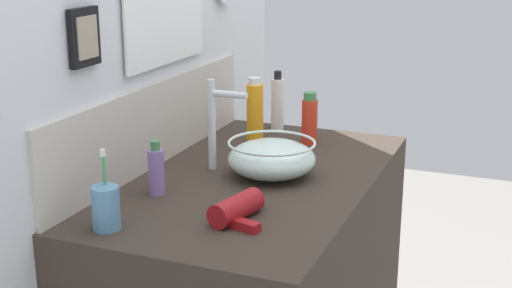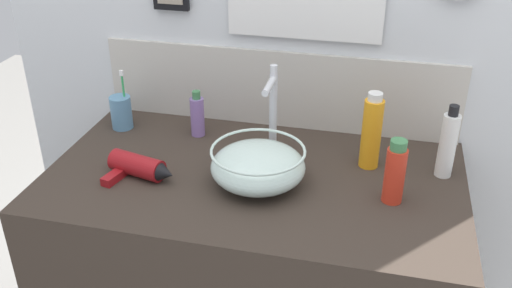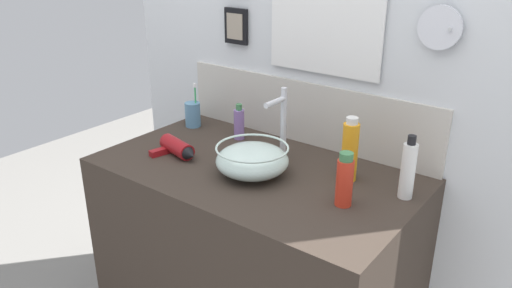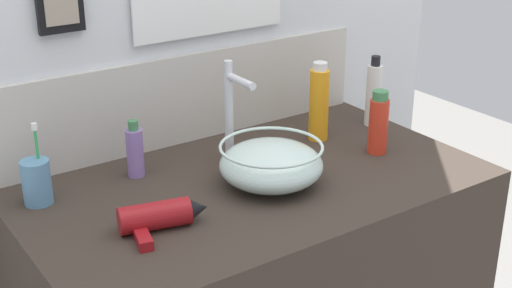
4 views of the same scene
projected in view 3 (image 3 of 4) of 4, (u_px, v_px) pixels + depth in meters
The scene contains 10 objects.
vanity_counter at pixel (255, 272), 2.01m from camera, with size 1.19×0.67×0.92m, color #382D26.
back_panel at pixel (311, 52), 1.96m from camera, with size 1.87×0.10×2.59m.
glass_bowl_sink at pixel (252, 160), 1.77m from camera, with size 0.26×0.26×0.11m.
faucet at pixel (282, 119), 1.86m from camera, with size 0.02×0.13×0.28m.
hair_drier at pixel (178, 148), 1.93m from camera, with size 0.21×0.14×0.06m.
toothbrush_cup at pixel (193, 114), 2.23m from camera, with size 0.07×0.07×0.20m.
shampoo_bottle at pixel (345, 180), 1.56m from camera, with size 0.05×0.05×0.18m.
soap_dispenser at pixel (239, 123), 2.09m from camera, with size 0.04×0.04×0.15m.
lotion_bottle at pixel (350, 151), 1.71m from camera, with size 0.06×0.06×0.23m.
spray_bottle at pixel (408, 170), 1.60m from camera, with size 0.05×0.05×0.22m.
Camera 3 is at (1.01, -1.32, 1.71)m, focal length 35.00 mm.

